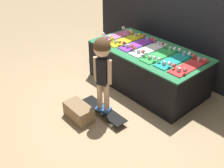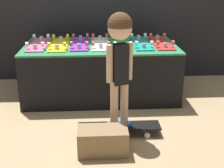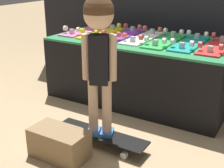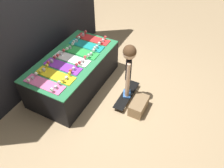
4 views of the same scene
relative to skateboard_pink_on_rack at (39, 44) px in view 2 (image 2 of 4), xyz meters
The scene contains 12 objects.
ground_plane 1.14m from the skateboard_pink_on_rack, 40.64° to the right, with size 16.00×16.00×0.00m, color tan.
display_rack 0.79m from the skateboard_pink_on_rack, ahead, with size 1.77×0.94×0.63m.
skateboard_pink_on_rack is the anchor object (origin of this frame).
skateboard_yellow_on_rack 0.24m from the skateboard_pink_on_rack, ahead, with size 0.20×0.68×0.09m.
skateboard_purple_on_rack 0.48m from the skateboard_pink_on_rack, ahead, with size 0.20×0.68×0.09m.
skateboard_white_on_rack 0.72m from the skateboard_pink_on_rack, ahead, with size 0.20×0.68×0.09m.
skateboard_green_on_rack 0.96m from the skateboard_pink_on_rack, ahead, with size 0.20×0.68×0.09m.
skateboard_teal_on_rack 1.19m from the skateboard_pink_on_rack, ahead, with size 0.20×0.68×0.09m.
skateboard_red_on_rack 1.43m from the skateboard_pink_on_rack, ahead, with size 0.20×0.68×0.09m.
skateboard_on_floor 1.45m from the skateboard_pink_on_rack, 49.94° to the right, with size 0.77×0.19×0.09m.
child 1.34m from the skateboard_pink_on_rack, 49.94° to the right, with size 0.23×0.21×1.04m.
storage_box 1.58m from the skateboard_pink_on_rack, 62.08° to the right, with size 0.42×0.23×0.22m.
Camera 2 is at (-0.08, -2.98, 1.44)m, focal length 50.00 mm.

